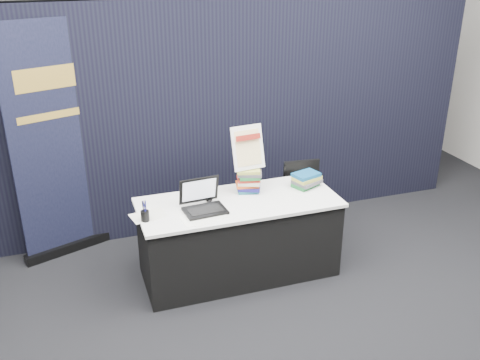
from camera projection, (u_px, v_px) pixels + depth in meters
name	position (u px, v px, depth m)	size (l,w,h in m)	color
floor	(259.00, 306.00, 4.60)	(8.00, 8.00, 0.00)	black
wall_back	(159.00, 33.00, 7.37)	(8.00, 0.02, 3.50)	#B9B5AF
drape_partition	(206.00, 120.00, 5.51)	(6.00, 0.08, 2.40)	black
display_table	(239.00, 237.00, 4.92)	(1.80, 0.75, 0.75)	black
laptop	(203.00, 203.00, 4.60)	(0.37, 0.31, 0.27)	black
mouse	(209.00, 199.00, 4.77)	(0.06, 0.10, 0.03)	black
brochure_left	(148.00, 216.00, 4.51)	(0.29, 0.20, 0.00)	silver
brochure_mid	(200.00, 218.00, 4.47)	(0.31, 0.22, 0.00)	white
brochure_right	(206.00, 217.00, 4.49)	(0.32, 0.23, 0.00)	silver
pen_cup	(145.00, 216.00, 4.41)	(0.07, 0.07, 0.09)	black
book_stack_tall	(249.00, 181.00, 4.91)	(0.24, 0.21, 0.22)	#1A5665
book_stack_short	(307.00, 180.00, 5.05)	(0.28, 0.25, 0.13)	#1B682F
info_sign	(248.00, 148.00, 4.82)	(0.31, 0.16, 0.41)	black
pullup_banner	(61.00, 157.00, 5.06)	(0.94, 0.43, 2.28)	black
stacking_chair	(306.00, 201.00, 5.39)	(0.43, 0.43, 0.87)	black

